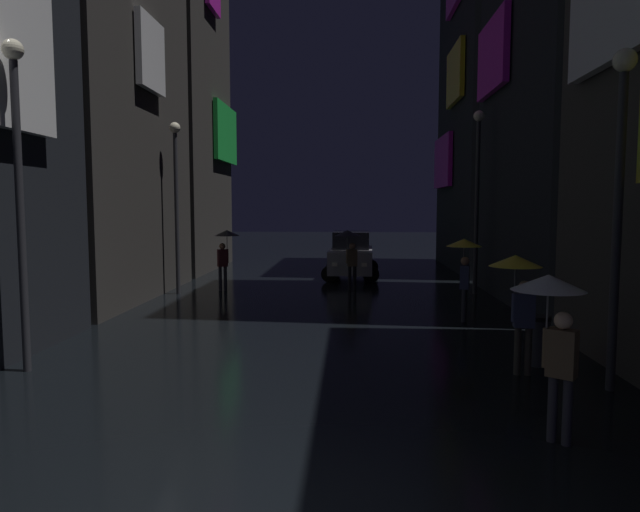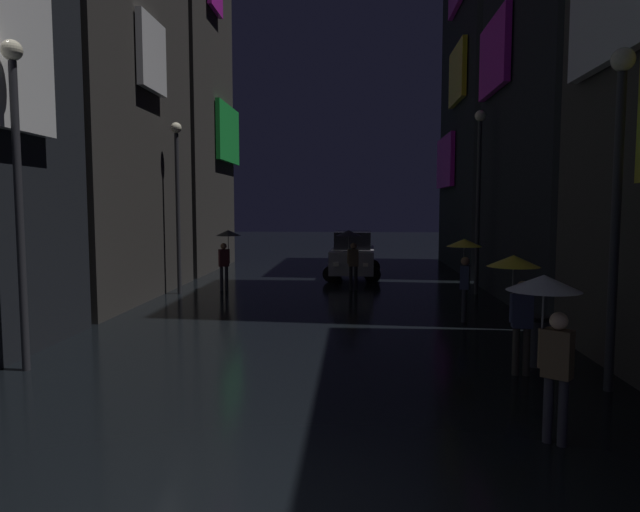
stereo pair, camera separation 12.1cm
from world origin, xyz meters
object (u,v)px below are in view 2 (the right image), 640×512
(pedestrian_foreground_right_black, at_px, (350,243))
(pedestrian_foreground_left_yellow, at_px, (464,256))
(pedestrian_near_crossing_yellow, at_px, (516,281))
(streetlamp_right_far, at_px, (479,182))
(pedestrian_midstreet_centre_black, at_px, (227,243))
(pedestrian_far_right_clear, at_px, (548,311))
(trash_bin, at_px, (536,340))
(streetlamp_left_near, at_px, (17,169))
(streetlamp_right_near, at_px, (618,180))
(streetlamp_left_far, at_px, (177,188))
(car_distant, at_px, (353,256))

(pedestrian_foreground_right_black, height_order, pedestrian_foreground_left_yellow, same)
(pedestrian_near_crossing_yellow, xyz_separation_m, streetlamp_right_far, (1.29, 9.35, 2.09))
(pedestrian_midstreet_centre_black, xyz_separation_m, pedestrian_far_right_clear, (6.88, -12.58, 0.00))
(streetlamp_right_far, xyz_separation_m, trash_bin, (-0.70, -8.66, -3.29))
(pedestrian_near_crossing_yellow, relative_size, streetlamp_left_near, 0.36)
(streetlamp_right_near, bearing_deg, trash_bin, 115.94)
(pedestrian_midstreet_centre_black, distance_m, streetlamp_right_far, 8.83)
(pedestrian_far_right_clear, xyz_separation_m, streetlamp_right_near, (1.69, 2.11, 1.70))
(streetlamp_right_near, bearing_deg, pedestrian_near_crossing_yellow, 149.70)
(streetlamp_left_far, bearing_deg, streetlamp_right_near, -43.69)
(streetlamp_left_far, bearing_deg, pedestrian_midstreet_centre_black, 32.71)
(pedestrian_midstreet_centre_black, bearing_deg, trash_bin, -48.92)
(pedestrian_foreground_left_yellow, bearing_deg, streetlamp_left_far, 155.42)
(pedestrian_foreground_left_yellow, height_order, trash_bin, pedestrian_foreground_left_yellow)
(trash_bin, bearing_deg, pedestrian_near_crossing_yellow, -130.65)
(pedestrian_midstreet_centre_black, xyz_separation_m, car_distant, (4.40, 3.64, -0.74))
(pedestrian_midstreet_centre_black, relative_size, pedestrian_foreground_right_black, 1.00)
(pedestrian_midstreet_centre_black, height_order, pedestrian_foreground_left_yellow, same)
(pedestrian_foreground_left_yellow, distance_m, car_distant, 9.05)
(trash_bin, bearing_deg, streetlamp_right_far, 85.38)
(car_distant, distance_m, trash_bin, 13.14)
(pedestrian_midstreet_centre_black, relative_size, streetlamp_right_near, 0.39)
(streetlamp_left_near, height_order, trash_bin, streetlamp_left_near)
(car_distant, bearing_deg, pedestrian_near_crossing_yellow, -77.84)
(pedestrian_far_right_clear, xyz_separation_m, streetlamp_right_far, (1.69, 12.21, 2.09))
(streetlamp_right_far, xyz_separation_m, streetlamp_left_near, (-10.00, -9.57, -0.15))
(pedestrian_near_crossing_yellow, xyz_separation_m, streetlamp_left_near, (-8.71, -0.22, 1.94))
(car_distant, bearing_deg, streetlamp_left_near, -113.25)
(trash_bin, bearing_deg, car_distant, 105.31)
(pedestrian_midstreet_centre_black, height_order, pedestrian_far_right_clear, same)
(pedestrian_near_crossing_yellow, relative_size, pedestrian_far_right_clear, 1.00)
(pedestrian_foreground_right_black, bearing_deg, pedestrian_foreground_left_yellow, -59.81)
(pedestrian_near_crossing_yellow, height_order, car_distant, pedestrian_near_crossing_yellow)
(pedestrian_foreground_right_black, distance_m, streetlamp_right_far, 4.77)
(pedestrian_far_right_clear, bearing_deg, pedestrian_near_crossing_yellow, 81.98)
(pedestrian_midstreet_centre_black, height_order, streetlamp_left_far, streetlamp_left_far)
(pedestrian_near_crossing_yellow, distance_m, pedestrian_foreground_left_yellow, 4.81)
(car_distant, relative_size, streetlamp_left_far, 0.74)
(pedestrian_midstreet_centre_black, bearing_deg, car_distant, 39.54)
(pedestrian_midstreet_centre_black, relative_size, pedestrian_far_right_clear, 1.00)
(streetlamp_left_near, xyz_separation_m, trash_bin, (9.30, 0.91, -3.14))
(pedestrian_foreground_right_black, distance_m, streetlamp_left_far, 6.15)
(pedestrian_midstreet_centre_black, relative_size, streetlamp_left_near, 0.36)
(pedestrian_foreground_right_black, height_order, car_distant, pedestrian_foreground_right_black)
(pedestrian_near_crossing_yellow, height_order, pedestrian_midstreet_centre_black, same)
(pedestrian_midstreet_centre_black, bearing_deg, streetlamp_left_near, -98.18)
(streetlamp_right_far, relative_size, streetlamp_left_near, 1.05)
(streetlamp_right_far, bearing_deg, pedestrian_foreground_left_yellow, -105.67)
(pedestrian_midstreet_centre_black, xyz_separation_m, pedestrian_foreground_left_yellow, (7.30, -4.91, 0.00))
(streetlamp_left_far, height_order, trash_bin, streetlamp_left_far)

